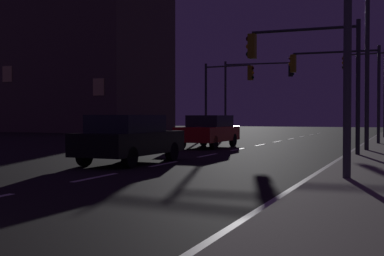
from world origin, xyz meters
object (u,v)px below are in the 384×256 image
car_oncoming (209,131)px  traffic_light_mid_left (227,85)px  traffic_light_far_right (367,77)px  traffic_light_near_right (337,75)px  building_distant (79,37)px  traffic_light_far_center (254,82)px  street_lamp_corner (368,47)px  traffic_light_mid_right (305,61)px  car (129,138)px

car_oncoming → traffic_light_mid_left: 10.23m
traffic_light_far_right → traffic_light_near_right: traffic_light_far_right is taller
traffic_light_near_right → traffic_light_far_right: bearing=83.4°
traffic_light_mid_left → building_distant: size_ratio=0.27×
traffic_light_mid_left → traffic_light_far_right: size_ratio=0.89×
traffic_light_far_right → traffic_light_far_center: bearing=171.6°
traffic_light_near_right → street_lamp_corner: 6.40m
traffic_light_mid_right → traffic_light_far_right: (1.10, 16.83, 0.50)m
traffic_light_mid_right → traffic_light_far_right: 16.87m
traffic_light_mid_left → traffic_light_near_right: 9.41m
car_oncoming → traffic_light_mid_left: traffic_light_mid_left is taller
traffic_light_far_right → street_lamp_corner: 14.42m
traffic_light_near_right → car_oncoming: bearing=-142.0°
car_oncoming → street_lamp_corner: (7.48, -1.74, 3.49)m
traffic_light_far_center → traffic_light_near_right: bearing=-53.4°
traffic_light_mid_left → street_lamp_corner: size_ratio=0.75×
car_oncoming → traffic_light_near_right: (5.54, 4.33, 2.89)m
building_distant → traffic_light_far_center: bearing=-21.3°
car → traffic_light_mid_left: (-2.94, 18.79, 2.79)m
car_oncoming → traffic_light_near_right: traffic_light_near_right is taller
car_oncoming → street_lamp_corner: size_ratio=0.64×
traffic_light_mid_right → car: bearing=-133.3°
car_oncoming → traffic_light_far_center: traffic_light_far_center is taller
street_lamp_corner → building_distant: bearing=141.5°
street_lamp_corner → building_distant: 38.41m
traffic_light_mid_right → building_distant: 38.54m
car_oncoming → street_lamp_corner: 8.44m
traffic_light_far_right → traffic_light_near_right: bearing=-96.6°
traffic_light_far_right → street_lamp_corner: size_ratio=0.84×
street_lamp_corner → car_oncoming: bearing=166.9°
traffic_light_mid_left → traffic_light_far_right: 9.30m
traffic_light_mid_left → traffic_light_far_center: 4.33m
traffic_light_mid_left → building_distant: bearing=148.3°
traffic_light_far_center → traffic_light_far_right: bearing=-8.4°
car_oncoming → traffic_light_far_center: 14.27m
car → car_oncoming: 9.24m
traffic_light_mid_right → traffic_light_near_right: traffic_light_near_right is taller
traffic_light_near_right → street_lamp_corner: street_lamp_corner is taller
traffic_light_mid_right → street_lamp_corner: size_ratio=0.71×
traffic_light_far_right → building_distant: bearing=162.1°
traffic_light_mid_left → street_lamp_corner: street_lamp_corner is taller
traffic_light_far_right → car_oncoming: bearing=-117.2°
car_oncoming → traffic_light_mid_right: traffic_light_mid_right is taller
traffic_light_mid_right → street_lamp_corner: bearing=49.5°
traffic_light_mid_right → traffic_light_far_center: bearing=111.0°
car → traffic_light_near_right: size_ratio=0.89×
traffic_light_far_center → building_distant: size_ratio=0.29×
traffic_light_near_right → car: bearing=-109.8°
traffic_light_mid_right → traffic_light_near_right: bearing=89.0°
traffic_light_far_center → traffic_light_near_right: traffic_light_far_center is taller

